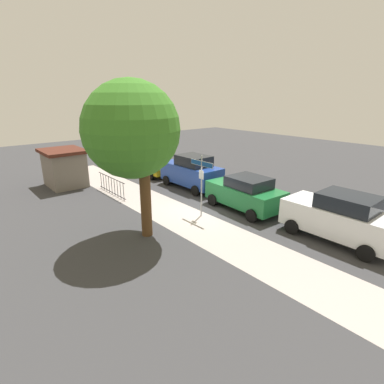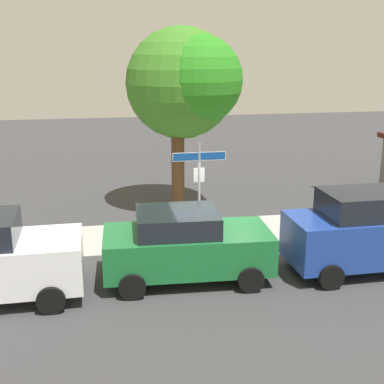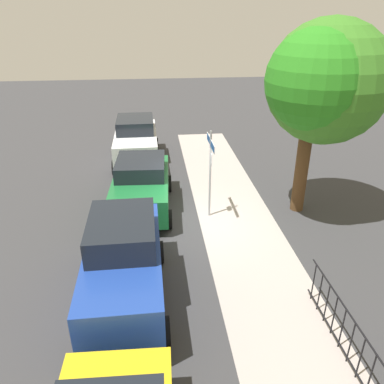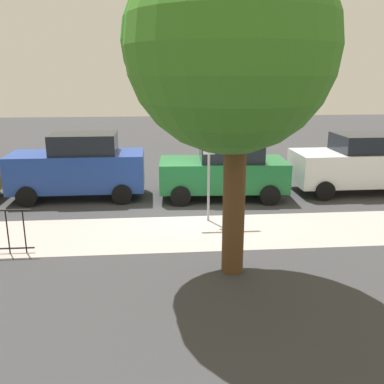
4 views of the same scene
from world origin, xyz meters
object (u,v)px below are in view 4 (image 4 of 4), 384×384
object	(u,v)px
car_white	(359,163)
car_green	(224,171)
shade_tree	(227,46)
street_sign	(209,147)
car_blue	(79,167)

from	to	relation	value
car_white	car_green	size ratio (longest dim) A/B	1.05
shade_tree	car_green	world-z (taller)	shade_tree
street_sign	car_blue	distance (m)	4.92
shade_tree	car_blue	bearing A→B (deg)	-57.61
car_green	car_blue	size ratio (longest dim) A/B	0.98
car_white	car_blue	world-z (taller)	car_blue
street_sign	shade_tree	world-z (taller)	shade_tree
street_sign	car_green	world-z (taller)	street_sign
street_sign	car_blue	bearing A→B (deg)	-33.92
car_green	car_blue	xyz separation A→B (m)	(4.80, -0.34, 0.15)
car_white	car_green	world-z (taller)	car_white
car_white	car_green	xyz separation A→B (m)	(4.80, 0.30, -0.10)
street_sign	shade_tree	xyz separation A→B (m)	(0.12, 3.41, 2.42)
street_sign	shade_tree	distance (m)	4.18
car_white	car_blue	distance (m)	9.60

